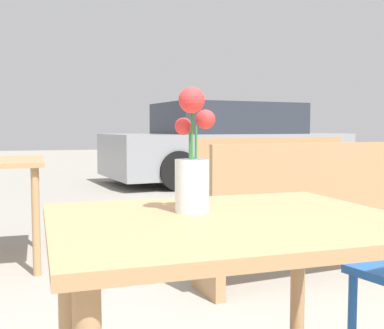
{
  "coord_description": "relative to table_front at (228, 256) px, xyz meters",
  "views": [
    {
      "loc": [
        -0.45,
        -1.14,
        0.93
      ],
      "look_at": [
        -0.07,
        0.1,
        0.84
      ],
      "focal_mm": 45.0,
      "sensor_mm": 36.0,
      "label": 1
    }
  ],
  "objects": [
    {
      "name": "table_front",
      "position": [
        0.0,
        0.0,
        0.0
      ],
      "size": [
        0.92,
        0.76,
        0.71
      ],
      "color": "tan",
      "rests_on": "ground_plane"
    },
    {
      "name": "flower_vase",
      "position": [
        -0.07,
        0.09,
        0.22
      ],
      "size": [
        0.11,
        0.13,
        0.34
      ],
      "color": "silver",
      "rests_on": "table_front"
    },
    {
      "name": "bench_near",
      "position": [
        1.21,
        1.37,
        -0.14
      ],
      "size": [
        1.73,
        0.54,
        0.85
      ],
      "color": "tan",
      "rests_on": "ground_plane"
    },
    {
      "name": "bench_middle",
      "position": [
        1.52,
        2.65,
        -0.14
      ],
      "size": [
        1.59,
        0.6,
        0.85
      ],
      "color": "tan",
      "rests_on": "ground_plane"
    },
    {
      "name": "parked_car",
      "position": [
        2.62,
        6.72,
        0.04
      ],
      "size": [
        4.38,
        2.28,
        1.36
      ],
      "color": "gray",
      "rests_on": "ground_plane"
    }
  ]
}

